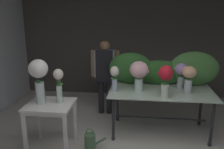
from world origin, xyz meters
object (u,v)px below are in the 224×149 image
(vase_crimson_peonies, at_px, (165,79))
(vase_cream_lisianthus_tall, at_px, (59,83))
(vase_ivory_lilies, at_px, (115,77))
(vase_white_roses_tall, at_px, (39,76))
(side_table_white, at_px, (50,110))
(vase_lilac_freesia, at_px, (181,73))
(display_table_glass, at_px, (161,97))
(vase_blush_hydrangea, at_px, (139,72))
(vase_peach_stock, at_px, (189,77))
(florist, at_px, (105,70))
(watering_can, at_px, (90,141))

(vase_crimson_peonies, bearing_deg, vase_cream_lisianthus_tall, -169.69)
(vase_ivory_lilies, distance_m, vase_white_roses_tall, 1.24)
(side_table_white, xyz_separation_m, vase_lilac_freesia, (2.09, 0.89, 0.43))
(vase_cream_lisianthus_tall, bearing_deg, side_table_white, -156.49)
(display_table_glass, relative_size, vase_crimson_peonies, 3.38)
(vase_white_roses_tall, bearing_deg, vase_blush_hydrangea, 23.29)
(vase_peach_stock, bearing_deg, display_table_glass, 168.67)
(vase_crimson_peonies, bearing_deg, vase_ivory_lilies, 164.25)
(florist, relative_size, vase_blush_hydrangea, 2.99)
(side_table_white, height_order, florist, florist)
(vase_peach_stock, bearing_deg, watering_can, -159.87)
(florist, xyz_separation_m, vase_cream_lisianthus_tall, (-0.51, -1.36, 0.11))
(side_table_white, distance_m, vase_peach_stock, 2.30)
(vase_white_roses_tall, relative_size, watering_can, 1.96)
(side_table_white, xyz_separation_m, florist, (0.65, 1.42, 0.31))
(vase_crimson_peonies, bearing_deg, vase_blush_hydrangea, 145.21)
(vase_peach_stock, height_order, watering_can, vase_peach_stock)
(vase_blush_hydrangea, distance_m, vase_ivory_lilies, 0.42)
(florist, height_order, watering_can, florist)
(vase_white_roses_tall, bearing_deg, vase_crimson_peonies, 10.57)
(side_table_white, height_order, vase_cream_lisianthus_tall, vase_cream_lisianthus_tall)
(vase_peach_stock, relative_size, watering_can, 1.32)
(vase_ivory_lilies, xyz_separation_m, watering_can, (-0.33, -0.54, -0.92))
(vase_blush_hydrangea, height_order, watering_can, vase_blush_hydrangea)
(vase_lilac_freesia, bearing_deg, florist, 159.70)
(vase_crimson_peonies, bearing_deg, side_table_white, -168.57)
(florist, distance_m, vase_lilac_freesia, 1.54)
(vase_ivory_lilies, relative_size, vase_cream_lisianthus_tall, 0.82)
(side_table_white, bearing_deg, watering_can, 4.85)
(vase_lilac_freesia, xyz_separation_m, vase_peach_stock, (0.08, -0.26, 0.00))
(vase_lilac_freesia, height_order, watering_can, vase_lilac_freesia)
(vase_blush_hydrangea, bearing_deg, vase_cream_lisianthus_tall, -154.30)
(vase_ivory_lilies, distance_m, vase_cream_lisianthus_tall, 0.96)
(vase_crimson_peonies, relative_size, vase_blush_hydrangea, 1.01)
(florist, bearing_deg, vase_white_roses_tall, -119.27)
(vase_peach_stock, bearing_deg, side_table_white, -163.96)
(vase_lilac_freesia, bearing_deg, display_table_glass, -152.86)
(vase_blush_hydrangea, bearing_deg, display_table_glass, 9.67)
(vase_lilac_freesia, bearing_deg, vase_ivory_lilies, -165.42)
(watering_can, bearing_deg, florist, 88.15)
(side_table_white, bearing_deg, vase_peach_stock, 16.04)
(vase_cream_lisianthus_tall, height_order, watering_can, vase_cream_lisianthus_tall)
(florist, xyz_separation_m, vase_blush_hydrangea, (0.70, -0.78, 0.17))
(florist, xyz_separation_m, vase_ivory_lilies, (0.29, -0.83, 0.09))
(display_table_glass, bearing_deg, vase_lilac_freesia, 27.14)
(side_table_white, xyz_separation_m, vase_crimson_peonies, (1.76, 0.36, 0.46))
(side_table_white, xyz_separation_m, vase_ivory_lilies, (0.94, 0.59, 0.39))
(vase_blush_hydrangea, xyz_separation_m, vase_ivory_lilies, (-0.41, -0.05, -0.08))
(watering_can, bearing_deg, vase_peach_stock, 20.13)
(florist, relative_size, vase_white_roses_tall, 2.27)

